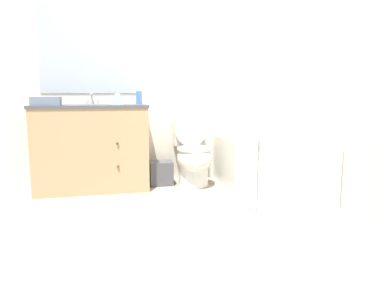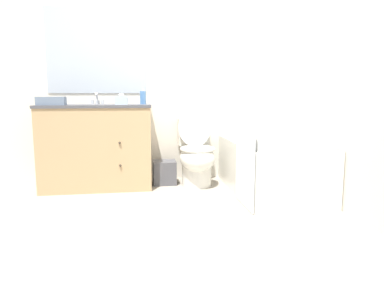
{
  "view_description": "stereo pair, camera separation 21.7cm",
  "coord_description": "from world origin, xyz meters",
  "views": [
    {
      "loc": [
        -0.54,
        -2.42,
        1.0
      ],
      "look_at": [
        0.15,
        0.7,
        0.54
      ],
      "focal_mm": 32.0,
      "sensor_mm": 36.0,
      "label": 1
    },
    {
      "loc": [
        -0.32,
        -2.46,
        1.0
      ],
      "look_at": [
        0.15,
        0.7,
        0.54
      ],
      "focal_mm": 32.0,
      "sensor_mm": 36.0,
      "label": 2
    }
  ],
  "objects": [
    {
      "name": "wall_right",
      "position": [
        1.4,
        0.78,
        1.25
      ],
      "size": [
        0.05,
        2.56,
        2.5
      ],
      "color": "silver",
      "rests_on": "ground_plane"
    },
    {
      "name": "bath_towel_folded",
      "position": [
        0.8,
        0.33,
        0.57
      ],
      "size": [
        0.34,
        0.21,
        0.1
      ],
      "color": "white",
      "rests_on": "bathtub"
    },
    {
      "name": "shower_curtain",
      "position": [
        0.59,
        0.45,
        1.01
      ],
      "size": [
        0.01,
        0.52,
        2.02
      ],
      "color": "white",
      "rests_on": "ground_plane"
    },
    {
      "name": "tissue_box",
      "position": [
        -0.53,
        1.27,
        0.95
      ],
      "size": [
        0.13,
        0.11,
        0.12
      ],
      "color": "silver",
      "rests_on": "vanity_cabinet"
    },
    {
      "name": "bathtub",
      "position": [
        0.98,
        0.86,
        0.26
      ],
      "size": [
        0.77,
        1.41,
        0.52
      ],
      "color": "silver",
      "rests_on": "ground_plane"
    },
    {
      "name": "soap_dispenser",
      "position": [
        -0.3,
        1.35,
        0.97
      ],
      "size": [
        0.07,
        0.07,
        0.17
      ],
      "color": "#4C7AB2",
      "rests_on": "vanity_cabinet"
    },
    {
      "name": "toilet",
      "position": [
        0.27,
        1.22,
        0.33
      ],
      "size": [
        0.38,
        0.63,
        0.83
      ],
      "color": "silver",
      "rests_on": "ground_plane"
    },
    {
      "name": "vanity_cabinet",
      "position": [
        -0.8,
        1.29,
        0.46
      ],
      "size": [
        1.16,
        0.57,
        0.9
      ],
      "color": "tan",
      "rests_on": "ground_plane"
    },
    {
      "name": "sink_faucet",
      "position": [
        -0.8,
        1.47,
        0.93
      ],
      "size": [
        0.14,
        0.12,
        0.12
      ],
      "color": "silver",
      "rests_on": "vanity_cabinet"
    },
    {
      "name": "ground_plane",
      "position": [
        0.0,
        0.0,
        0.0
      ],
      "size": [
        14.0,
        14.0,
        0.0
      ],
      "primitive_type": "plane",
      "color": "gray"
    },
    {
      "name": "hand_towel_folded",
      "position": [
        -1.2,
        1.11,
        0.94
      ],
      "size": [
        0.27,
        0.13,
        0.08
      ],
      "color": "slate",
      "rests_on": "vanity_cabinet"
    },
    {
      "name": "wastebasket",
      "position": [
        -0.08,
        1.31,
        0.13
      ],
      "size": [
        0.25,
        0.22,
        0.26
      ],
      "color": "#4C4C51",
      "rests_on": "ground_plane"
    },
    {
      "name": "wall_back",
      "position": [
        -0.01,
        1.59,
        1.25
      ],
      "size": [
        8.0,
        0.06,
        2.5
      ],
      "color": "silver",
      "rests_on": "ground_plane"
    }
  ]
}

